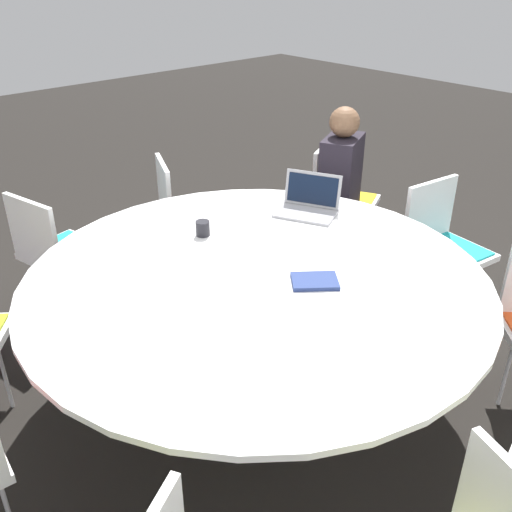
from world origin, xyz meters
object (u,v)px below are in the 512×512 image
laptop (309,203)px  coffee_cup (203,228)px  chair_2 (55,246)px  person_0 (342,180)px  chair_0 (338,193)px  spiral_notebook (315,281)px  chair_1 (184,208)px  chair_9 (442,239)px

laptop → coffee_cup: (0.64, -0.17, -0.01)m
chair_2 → person_0: person_0 is taller
chair_0 → coffee_cup: chair_0 is taller
chair_0 → coffee_cup: size_ratio=10.38×
chair_0 → person_0: size_ratio=0.71×
chair_0 → coffee_cup: bearing=-13.7°
coffee_cup → person_0: bearing=-174.5°
laptop → spiral_notebook: 0.81m
person_0 → coffee_cup: person_0 is taller
chair_2 → spiral_notebook: size_ratio=3.27×
chair_0 → laptop: size_ratio=2.06×
chair_1 → chair_2: bearing=-68.6°
chair_0 → spiral_notebook: 1.76m
chair_0 → chair_2: size_ratio=1.00×
coffee_cup → spiral_notebook: bearing=95.9°
laptop → coffee_cup: laptop is taller
chair_9 → laptop: size_ratio=2.06×
chair_1 → chair_9: same height
person_0 → coffee_cup: (1.29, 0.12, 0.09)m
person_0 → spiral_notebook: (1.22, 0.86, 0.06)m
chair_9 → laptop: laptop is taller
chair_2 → chair_9: same height
chair_1 → chair_9: bearing=55.8°
chair_9 → person_0: size_ratio=0.71×
chair_1 → person_0: 1.11m
person_0 → laptop: person_0 is taller
laptop → spiral_notebook: size_ratio=1.58×
chair_0 → person_0: bearing=18.9°
chair_0 → person_0: (0.18, 0.18, 0.20)m
chair_9 → spiral_notebook: 1.32m
chair_2 → coffee_cup: chair_2 is taller
person_0 → laptop: size_ratio=2.92×
chair_1 → laptop: 1.06m
chair_1 → person_0: bearing=73.7°
chair_2 → spiral_notebook: 1.73m
chair_2 → chair_1: bearing=74.0°
chair_2 → person_0: size_ratio=0.71×
laptop → coffee_cup: bearing=-129.6°
person_0 → spiral_notebook: bearing=10.1°
chair_1 → laptop: bearing=34.6°
spiral_notebook → coffee_cup: bearing=-84.1°
chair_1 → coffee_cup: bearing=-4.4°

